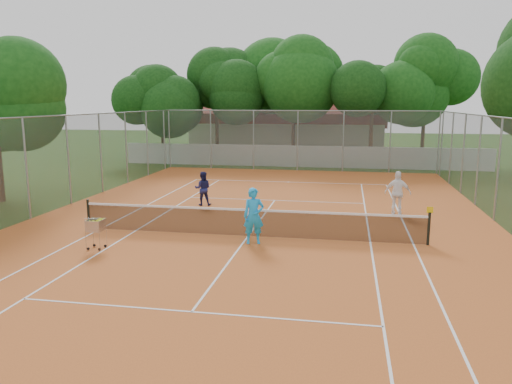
% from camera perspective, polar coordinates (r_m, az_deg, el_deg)
% --- Properties ---
extents(ground, '(120.00, 120.00, 0.00)m').
position_cam_1_polar(ground, '(17.27, -0.90, -5.13)').
color(ground, '#1D3C10').
rests_on(ground, ground).
extents(court_pad, '(18.00, 34.00, 0.02)m').
position_cam_1_polar(court_pad, '(17.27, -0.90, -5.10)').
color(court_pad, '#BC5C24').
rests_on(court_pad, ground).
extents(court_lines, '(10.98, 23.78, 0.01)m').
position_cam_1_polar(court_lines, '(17.26, -0.90, -5.05)').
color(court_lines, white).
rests_on(court_lines, court_pad).
extents(tennis_net, '(11.88, 0.10, 0.98)m').
position_cam_1_polar(tennis_net, '(17.14, -0.90, -3.48)').
color(tennis_net, black).
rests_on(tennis_net, court_pad).
extents(perimeter_fence, '(18.00, 34.00, 4.00)m').
position_cam_1_polar(perimeter_fence, '(16.85, -0.92, 1.44)').
color(perimeter_fence, slate).
rests_on(perimeter_fence, ground).
extents(boundary_wall, '(26.00, 0.30, 1.50)m').
position_cam_1_polar(boundary_wall, '(35.68, 5.07, 4.09)').
color(boundary_wall, silver).
rests_on(boundary_wall, ground).
extents(clubhouse, '(16.40, 9.00, 4.40)m').
position_cam_1_polar(clubhouse, '(45.69, 3.76, 7.29)').
color(clubhouse, beige).
rests_on(clubhouse, ground).
extents(tropical_trees, '(29.00, 19.00, 10.00)m').
position_cam_1_polar(tropical_trees, '(38.46, 5.59, 10.87)').
color(tropical_trees, black).
rests_on(tropical_trees, ground).
extents(player_near, '(0.76, 0.60, 1.84)m').
position_cam_1_polar(player_near, '(16.19, -0.26, -2.75)').
color(player_near, '#1B9EEA').
rests_on(player_near, court_pad).
extents(player_far_left, '(0.84, 0.71, 1.51)m').
position_cam_1_polar(player_far_left, '(22.34, -6.10, 0.41)').
color(player_far_left, navy).
rests_on(player_far_left, court_pad).
extents(player_far_right, '(1.11, 0.60, 1.79)m').
position_cam_1_polar(player_far_right, '(21.14, 15.90, -0.11)').
color(player_far_right, white).
rests_on(player_far_right, court_pad).
extents(ball_hopper, '(0.56, 0.56, 1.04)m').
position_cam_1_polar(ball_hopper, '(16.44, -17.81, -4.48)').
color(ball_hopper, silver).
rests_on(ball_hopper, court_pad).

